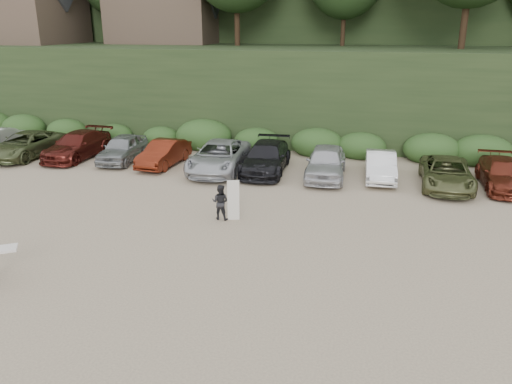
# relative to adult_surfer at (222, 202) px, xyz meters

# --- Properties ---
(ground) EXTENTS (120.00, 120.00, 0.00)m
(ground) POSITION_rel_adult_surfer_xyz_m (1.01, -3.07, -0.74)
(ground) COLOR tan
(ground) RESTS_ON ground
(parked_cars) EXTENTS (39.47, 6.09, 1.64)m
(parked_cars) POSITION_rel_adult_surfer_xyz_m (-1.28, 6.95, 0.01)
(parked_cars) COLOR #B9BABF
(parked_cars) RESTS_ON ground
(adult_surfer) EXTENTS (1.19, 0.59, 1.72)m
(adult_surfer) POSITION_rel_adult_surfer_xyz_m (0.00, 0.00, 0.00)
(adult_surfer) COLOR black
(adult_surfer) RESTS_ON ground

